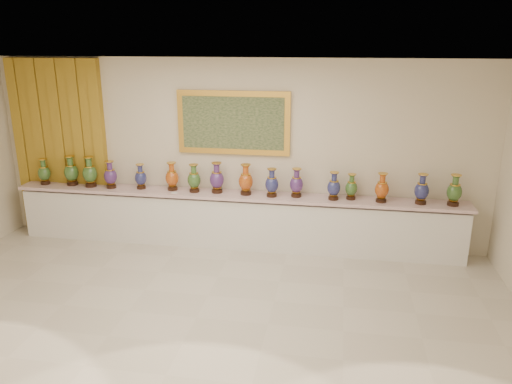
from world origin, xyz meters
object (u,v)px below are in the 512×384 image
counter (234,220)px  vase_0 (44,173)px  vase_2 (90,173)px  vase_1 (71,172)px

counter → vase_0: 3.35m
counter → vase_2: vase_2 is taller
counter → vase_2: size_ratio=14.25×
vase_0 → vase_1: vase_1 is taller
vase_0 → vase_1: 0.48m
vase_0 → vase_1: bearing=3.2°
counter → vase_2: 2.54m
vase_1 → vase_2: bearing=-5.3°
vase_1 → vase_2: size_ratio=0.99×
counter → vase_1: 2.88m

